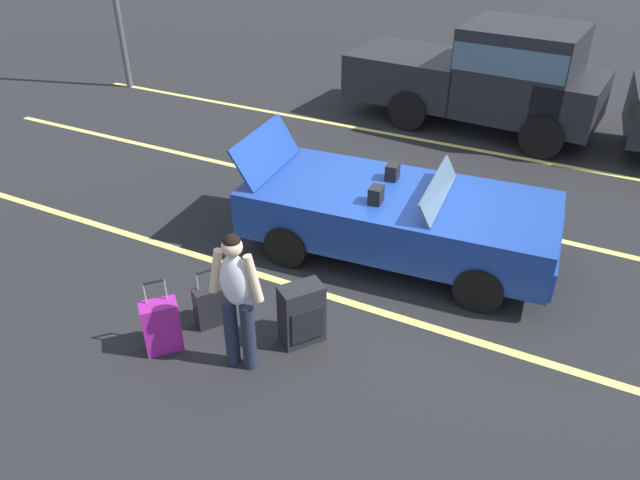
# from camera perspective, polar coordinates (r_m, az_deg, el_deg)

# --- Properties ---
(ground_plane) EXTENTS (80.00, 80.00, 0.00)m
(ground_plane) POSITION_cam_1_polar(r_m,az_deg,el_deg) (8.48, 7.07, -1.19)
(ground_plane) COLOR black
(lot_line_near) EXTENTS (18.00, 0.12, 0.01)m
(lot_line_near) POSITION_cam_1_polar(r_m,az_deg,el_deg) (7.47, 3.43, -6.14)
(lot_line_near) COLOR #EAE066
(lot_line_near) RESTS_ON ground_plane
(lot_line_mid) EXTENTS (18.00, 0.12, 0.01)m
(lot_line_mid) POSITION_cam_1_polar(r_m,az_deg,el_deg) (9.62, 10.01, 2.83)
(lot_line_mid) COLOR #EAE066
(lot_line_mid) RESTS_ON ground_plane
(lot_line_far) EXTENTS (18.00, 0.12, 0.01)m
(lot_line_far) POSITION_cam_1_polar(r_m,az_deg,el_deg) (11.99, 14.12, 8.39)
(lot_line_far) COLOR #EAE066
(lot_line_far) RESTS_ON ground_plane
(convertible_car) EXTENTS (4.33, 2.09, 1.50)m
(convertible_car) POSITION_cam_1_polar(r_m,az_deg,el_deg) (8.14, 8.68, 2.02)
(convertible_car) COLOR navy
(convertible_car) RESTS_ON ground_plane
(suitcase_large_black) EXTENTS (0.51, 0.55, 0.74)m
(suitcase_large_black) POSITION_cam_1_polar(r_m,az_deg,el_deg) (6.73, -1.74, -7.07)
(suitcase_large_black) COLOR black
(suitcase_large_black) RESTS_ON ground_plane
(suitcase_medium_bright) EXTENTS (0.45, 0.46, 0.88)m
(suitcase_medium_bright) POSITION_cam_1_polar(r_m,az_deg,el_deg) (6.88, -14.82, -7.93)
(suitcase_medium_bright) COLOR #991E8C
(suitcase_medium_bright) RESTS_ON ground_plane
(suitcase_small_carryon) EXTENTS (0.35, 0.39, 0.72)m
(suitcase_small_carryon) POSITION_cam_1_polar(r_m,az_deg,el_deg) (7.15, -10.46, -6.18)
(suitcase_small_carryon) COLOR black
(suitcase_small_carryon) RESTS_ON ground_plane
(traveler_person) EXTENTS (0.61, 0.26, 1.65)m
(traveler_person) POSITION_cam_1_polar(r_m,az_deg,el_deg) (6.13, -7.95, -5.23)
(traveler_person) COLOR #1E2338
(traveler_person) RESTS_ON ground_plane
(parked_pickup_truck_near) EXTENTS (5.13, 2.35, 2.10)m
(parked_pickup_truck_near) POSITION_cam_1_polar(r_m,az_deg,el_deg) (12.77, 16.17, 14.85)
(parked_pickup_truck_near) COLOR black
(parked_pickup_truck_near) RESTS_ON ground_plane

